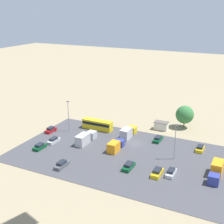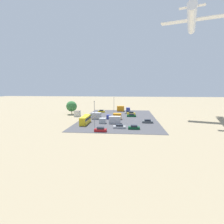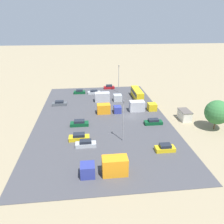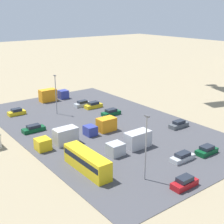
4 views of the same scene
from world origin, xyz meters
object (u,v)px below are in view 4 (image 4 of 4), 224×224
at_px(parked_car_0, 179,124).
at_px(parked_truck_1, 59,138).
at_px(parked_car_1, 93,105).
at_px(parked_car_6, 185,183).
at_px(bus, 87,161).
at_px(parked_car_7, 111,113).
at_px(parked_truck_0, 52,95).
at_px(parked_truck_2, 132,142).
at_px(parked_car_2, 82,104).
at_px(parked_car_3, 207,150).
at_px(parked_car_5, 182,157).
at_px(parked_car_4, 34,129).
at_px(parked_car_8, 17,112).
at_px(parked_truck_3, 102,126).

height_order(parked_car_0, parked_truck_1, parked_truck_1).
xyz_separation_m(parked_car_1, parked_car_6, (39.72, -10.95, -0.00)).
distance_m(bus, parked_car_1, 33.47).
bearing_deg(parked_car_7, parked_truck_0, 14.86).
height_order(parked_car_1, parked_truck_2, parked_truck_2).
distance_m(parked_car_2, parked_car_3, 37.92).
height_order(parked_car_7, parked_truck_2, parked_truck_2).
distance_m(bus, parked_car_5, 16.42).
bearing_deg(parked_car_6, parked_car_5, -47.54).
xyz_separation_m(parked_car_4, parked_car_7, (1.31, 19.45, 0.03)).
xyz_separation_m(parked_car_0, parked_car_5, (10.93, -11.53, -0.05)).
distance_m(parked_car_7, parked_car_8, 23.04).
height_order(parked_car_1, parked_car_6, parked_car_1).
bearing_deg(parked_car_3, parked_truck_2, -135.50).
height_order(parked_car_3, parked_truck_1, parked_truck_1).
height_order(parked_car_2, parked_car_4, parked_car_2).
height_order(parked_car_4, parked_truck_2, parked_truck_2).
height_order(parked_car_1, parked_truck_1, parked_truck_1).
relative_size(parked_car_4, parked_truck_0, 0.57).
bearing_deg(parked_car_0, parked_truck_1, 73.66).
bearing_deg(parked_truck_2, parked_car_4, 29.23).
bearing_deg(parked_car_2, parked_car_8, -102.35).
relative_size(parked_car_6, parked_truck_3, 0.60).
xyz_separation_m(parked_truck_0, parked_truck_1, (28.52, -13.01, -0.13)).
height_order(parked_car_6, parked_car_7, parked_car_6).
distance_m(bus, parked_truck_2, 11.07).
xyz_separation_m(parked_car_6, parked_truck_0, (-52.57, 5.66, 0.87)).
bearing_deg(parked_truck_1, parked_car_1, -49.43).
relative_size(parked_car_7, parked_truck_3, 0.67).
distance_m(parked_car_1, parked_car_6, 41.20).
bearing_deg(parked_car_7, bus, 135.00).
xyz_separation_m(parked_car_6, parked_car_7, (-32.23, 11.05, -0.04)).
relative_size(bus, parked_car_6, 2.41).
distance_m(parked_car_8, parked_truck_2, 33.32).
bearing_deg(bus, parked_car_7, 45.00).
xyz_separation_m(parked_car_5, parked_car_8, (-40.60, -13.44, 0.07)).
distance_m(parked_truck_2, parked_truck_3, 10.30).
height_order(parked_car_2, parked_car_5, parked_car_2).
relative_size(bus, parked_truck_3, 1.44).
height_order(parked_car_4, parked_truck_0, parked_truck_0).
xyz_separation_m(parked_car_4, parked_truck_3, (8.86, 11.36, 0.67)).
height_order(bus, parked_car_4, bus).
distance_m(parked_car_3, parked_truck_1, 27.05).
height_order(bus, parked_truck_2, bus).
distance_m(parked_car_5, parked_car_8, 42.77).
xyz_separation_m(bus, parked_car_2, (-30.14, 18.05, -1.09)).
distance_m(parked_car_2, parked_car_5, 37.10).
height_order(parked_car_1, parked_truck_0, parked_truck_0).
distance_m(parked_car_1, parked_truck_3, 17.04).
height_order(parked_car_8, parked_truck_0, parked_truck_0).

